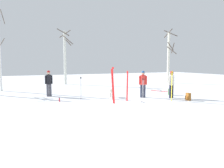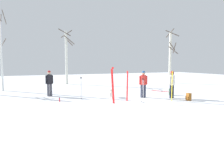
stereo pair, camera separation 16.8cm
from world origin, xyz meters
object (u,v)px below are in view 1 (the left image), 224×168
at_px(ski_pair_planted_0, 113,85).
at_px(person_0, 49,82).
at_px(water_bottle_1, 112,97).
at_px(ski_poles_0, 143,90).
at_px(ski_pair_lying_0, 161,91).
at_px(birch_tree_4, 169,56).
at_px(dog, 112,91).
at_px(ski_pair_planted_1, 172,86).
at_px(birch_tree_3, 65,56).
at_px(backpack_1, 170,92).
at_px(person_1, 171,83).
at_px(person_2, 143,82).
at_px(ski_pair_planted_2, 127,86).
at_px(ski_poles_1, 81,88).
at_px(backpack_0, 188,97).
at_px(water_bottle_0, 59,100).

bearing_deg(ski_pair_planted_0, person_0, 124.57).
bearing_deg(water_bottle_1, ski_poles_0, -67.29).
height_order(ski_pair_lying_0, birch_tree_4, birch_tree_4).
relative_size(dog, ski_pair_planted_1, 0.46).
bearing_deg(birch_tree_4, ski_pair_lying_0, -133.58).
xyz_separation_m(ski_pair_planted_1, birch_tree_3, (-3.41, 12.34, 2.07)).
bearing_deg(backpack_1, person_0, 159.19).
height_order(person_1, person_2, same).
distance_m(person_2, birch_tree_3, 11.06).
distance_m(ski_pair_lying_0, water_bottle_1, 5.15).
relative_size(ski_pair_lying_0, backpack_1, 3.88).
distance_m(ski_pair_planted_2, ski_poles_1, 2.78).
relative_size(backpack_0, birch_tree_3, 0.08).
distance_m(ski_pair_lying_0, birch_tree_3, 10.71).
distance_m(ski_pair_planted_0, ski_poles_1, 2.23).
bearing_deg(ski_pair_planted_0, birch_tree_4, 37.77).
bearing_deg(ski_poles_0, ski_pair_planted_0, 154.31).
bearing_deg(ski_poles_1, person_0, 124.65).
bearing_deg(water_bottle_1, person_0, 141.87).
height_order(dog, ski_pair_planted_0, ski_pair_planted_0).
bearing_deg(ski_pair_lying_0, person_1, -116.60).
bearing_deg(water_bottle_1, birch_tree_3, 93.12).
xyz_separation_m(ski_pair_planted_1, birch_tree_4, (7.12, 8.91, 2.11)).
distance_m(person_1, ski_pair_lying_0, 3.27).
xyz_separation_m(dog, birch_tree_3, (-0.77, 9.68, 2.55)).
xyz_separation_m(ski_pair_planted_1, water_bottle_0, (-6.03, 2.46, -0.76)).
relative_size(ski_pair_planted_2, water_bottle_0, 7.59).
relative_size(ski_pair_planted_1, water_bottle_1, 6.53).
bearing_deg(ski_poles_0, backpack_0, -6.13).
xyz_separation_m(dog, ski_pair_planted_0, (-0.82, -1.93, 0.60)).
distance_m(person_1, ski_pair_planted_2, 3.08).
relative_size(ski_pair_planted_0, ski_poles_0, 1.44).
xyz_separation_m(backpack_0, water_bottle_1, (-3.84, 2.41, -0.09)).
bearing_deg(person_0, ski_pair_planted_0, -55.43).
bearing_deg(birch_tree_4, birch_tree_3, 161.98).
distance_m(person_1, backpack_0, 1.40).
xyz_separation_m(dog, water_bottle_1, (-0.21, -0.55, -0.26)).
distance_m(ski_pair_lying_0, ski_poles_1, 6.91).
relative_size(person_1, ski_pair_planted_0, 0.86).
bearing_deg(water_bottle_1, ski_pair_planted_0, -113.63).
relative_size(backpack_0, backpack_1, 1.00).
bearing_deg(ski_pair_lying_0, backpack_0, -105.42).
bearing_deg(dog, birch_tree_4, 32.69).
distance_m(ski_pair_planted_1, water_bottle_1, 3.62).
bearing_deg(ski_poles_0, water_bottle_1, 112.71).
distance_m(ski_pair_planted_2, birch_tree_4, 12.53).
height_order(backpack_0, water_bottle_0, backpack_0).
distance_m(ski_poles_0, water_bottle_1, 2.35).
relative_size(person_0, dog, 2.15).
bearing_deg(person_1, ski_pair_planted_1, -129.43).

